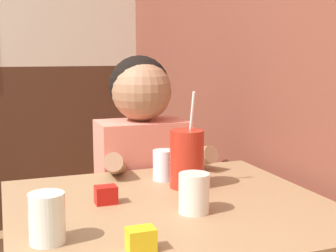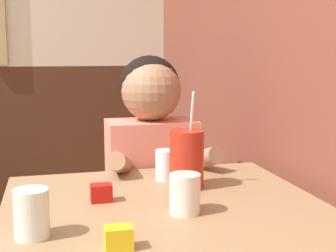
{
  "view_description": "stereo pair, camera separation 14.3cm",
  "coord_description": "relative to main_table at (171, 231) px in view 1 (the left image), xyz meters",
  "views": [
    {
      "loc": [
        0.48,
        -0.86,
        1.19
      ],
      "look_at": [
        0.96,
        0.47,
        0.97
      ],
      "focal_mm": 50.0,
      "sensor_mm": 36.0,
      "label": 1
    },
    {
      "loc": [
        0.62,
        -0.9,
        1.19
      ],
      "look_at": [
        0.96,
        0.47,
        0.97
      ],
      "focal_mm": 50.0,
      "sensor_mm": 36.0,
      "label": 2
    }
  ],
  "objects": [
    {
      "name": "condiment_ketchup",
      "position": [
        -0.17,
        0.06,
        0.1
      ],
      "size": [
        0.06,
        0.04,
        0.05
      ],
      "color": "#B7140F",
      "rests_on": "main_table"
    },
    {
      "name": "cocktail_pitcher",
      "position": [
        0.1,
        0.14,
        0.17
      ],
      "size": [
        0.11,
        0.11,
        0.3
      ],
      "color": "#B22819",
      "rests_on": "main_table"
    },
    {
      "name": "person_seated",
      "position": [
        0.08,
        0.52,
        -0.05
      ],
      "size": [
        0.42,
        0.42,
        1.18
      ],
      "color": "#EA7F6B",
      "rests_on": "ground_plane"
    },
    {
      "name": "condiment_mustard",
      "position": [
        -0.17,
        -0.27,
        0.1
      ],
      "size": [
        0.06,
        0.04,
        0.05
      ],
      "color": "yellow",
      "rests_on": "main_table"
    },
    {
      "name": "glass_center",
      "position": [
        -0.35,
        -0.16,
        0.14
      ],
      "size": [
        0.08,
        0.08,
        0.11
      ],
      "color": "silver",
      "rests_on": "main_table"
    },
    {
      "name": "main_table",
      "position": [
        0.0,
        0.0,
        0.0
      ],
      "size": [
        0.88,
        0.8,
        0.78
      ],
      "color": "#93704C",
      "rests_on": "ground_plane"
    },
    {
      "name": "glass_far_side",
      "position": [
        0.03,
        -0.09,
        0.13
      ],
      "size": [
        0.08,
        0.08,
        0.1
      ],
      "color": "silver",
      "rests_on": "main_table"
    },
    {
      "name": "glass_near_pitcher",
      "position": [
        0.07,
        0.24,
        0.13
      ],
      "size": [
        0.07,
        0.07,
        0.1
      ],
      "color": "silver",
      "rests_on": "main_table"
    },
    {
      "name": "brick_wall_right",
      "position": [
        0.52,
        0.87,
        0.65
      ],
      "size": [
        0.08,
        4.35,
        2.7
      ],
      "color": "brown",
      "rests_on": "ground_plane"
    }
  ]
}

